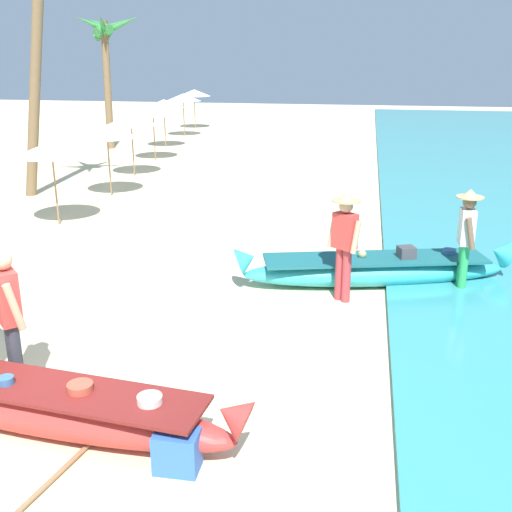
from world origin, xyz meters
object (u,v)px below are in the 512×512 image
person_vendor_assistant (466,234)px  paddle (64,468)px  person_vendor_hatted (345,239)px  boat_red_foreground (33,404)px  cooler_box (177,451)px  palm_tree_leaning_seaward (107,41)px  boat_cyan_midground (375,269)px  person_tourist_customer (9,314)px

person_vendor_assistant → paddle: bearing=-128.5°
person_vendor_hatted → paddle: size_ratio=0.99×
boat_red_foreground → cooler_box: size_ratio=11.44×
palm_tree_leaning_seaward → person_vendor_assistant: bearing=-49.8°
cooler_box → palm_tree_leaning_seaward: bearing=113.4°
person_vendor_assistant → boat_red_foreground: bearing=-135.8°
paddle → boat_cyan_midground: bearing=62.1°
boat_cyan_midground → palm_tree_leaning_seaward: (-10.30, 13.79, 3.84)m
palm_tree_leaning_seaward → cooler_box: 21.30m
person_vendor_assistant → paddle: (-4.38, -5.52, -0.98)m
cooler_box → person_vendor_hatted: bearing=73.0°
boat_cyan_midground → person_vendor_hatted: size_ratio=2.69×
boat_red_foreground → person_tourist_customer: (-0.56, 0.65, 0.71)m
person_vendor_hatted → person_vendor_assistant: person_vendor_hatted is taller
boat_red_foreground → boat_cyan_midground: 6.14m
boat_red_foreground → palm_tree_leaning_seaward: size_ratio=0.95×
boat_red_foreground → cooler_box: boat_red_foreground is taller
person_vendor_hatted → cooler_box: 4.85m
person_tourist_customer → person_vendor_hatted: bearing=43.9°
boat_red_foreground → person_tourist_customer: person_tourist_customer is taller
boat_cyan_midground → paddle: 6.34m
person_vendor_hatted → palm_tree_leaning_seaward: 17.84m
person_vendor_assistant → paddle: person_vendor_assistant is taller
person_vendor_hatted → person_vendor_assistant: 2.07m
paddle → person_vendor_assistant: bearing=51.5°
person_tourist_customer → cooler_box: size_ratio=4.10×
paddle → person_vendor_hatted: bearing=62.9°
boat_red_foreground → boat_cyan_midground: bearing=54.0°
boat_red_foreground → cooler_box: bearing=-13.9°
person_vendor_assistant → cooler_box: person_vendor_assistant is taller
person_vendor_hatted → paddle: (-2.45, -4.79, -1.00)m
boat_red_foreground → cooler_box: (1.71, -0.42, -0.08)m
person_vendor_hatted → person_tourist_customer: person_vendor_hatted is taller
person_vendor_hatted → paddle: bearing=-117.1°
boat_red_foreground → person_vendor_hatted: size_ratio=2.76×
person_vendor_hatted → cooler_box: size_ratio=4.15×
boat_red_foreground → person_vendor_assistant: person_vendor_assistant is taller
person_vendor_assistant → palm_tree_leaning_seaward: palm_tree_leaning_seaward is taller
person_tourist_customer → boat_red_foreground: bearing=-49.5°
boat_red_foreground → paddle: boat_red_foreground is taller
boat_red_foreground → paddle: bearing=-44.6°
person_tourist_customer → cooler_box: (2.27, -1.08, -0.79)m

